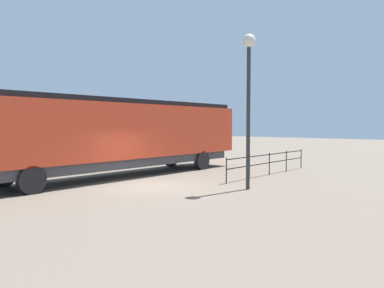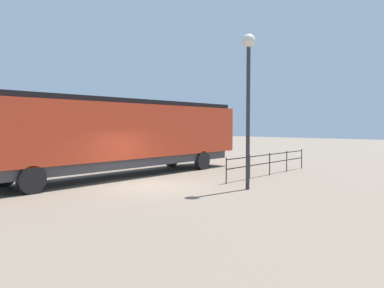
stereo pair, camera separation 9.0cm
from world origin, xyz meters
TOP-DOWN VIEW (x-y plane):
  - ground_plane at (0.00, 0.00)m, footprint 120.00×120.00m
  - locomotive at (-3.42, 1.50)m, footprint 2.85×16.08m
  - lamp_post at (3.53, 2.09)m, footprint 0.54×0.54m
  - platform_fence at (2.03, 6.58)m, footprint 0.05×7.85m

SIDE VIEW (x-z plane):
  - ground_plane at x=0.00m, z-range 0.00..0.00m
  - platform_fence at x=2.03m, z-range 0.17..1.35m
  - locomotive at x=-3.42m, z-range 0.25..4.17m
  - lamp_post at x=3.53m, z-range 1.37..7.67m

